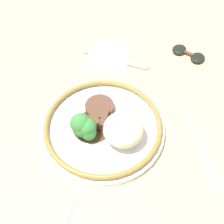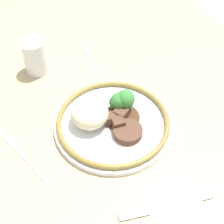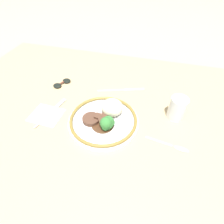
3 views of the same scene
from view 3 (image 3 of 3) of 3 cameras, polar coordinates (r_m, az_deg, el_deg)
ground_plane at (r=0.71m, az=1.00°, el=-4.06°), size 8.00×8.00×0.00m
dining_table at (r=0.70m, az=1.01°, el=-3.23°), size 1.58×1.05×0.03m
napkin at (r=0.75m, az=-20.63°, el=-0.94°), size 0.13×0.11×0.00m
plate at (r=0.67m, az=-2.32°, el=-2.05°), size 0.27×0.27×0.07m
juice_glass at (r=0.72m, az=20.39°, el=0.83°), size 0.06×0.06×0.09m
fork at (r=0.76m, az=-18.45°, el=0.77°), size 0.05×0.18×0.00m
knife at (r=0.83m, az=3.57°, el=7.25°), size 0.21×0.08×0.00m
spoon at (r=0.65m, az=20.04°, el=-10.69°), size 0.15×0.04×0.01m
sunglasses at (r=0.90m, az=-16.01°, el=9.05°), size 0.08×0.10×0.01m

